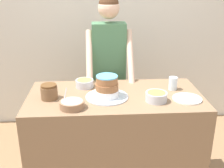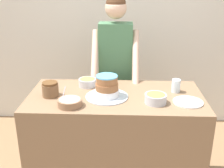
{
  "view_description": "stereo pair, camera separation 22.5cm",
  "coord_description": "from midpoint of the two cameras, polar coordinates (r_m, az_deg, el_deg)",
  "views": [
    {
      "loc": [
        -0.16,
        -1.77,
        1.86
      ],
      "look_at": [
        -0.03,
        0.32,
        1.05
      ],
      "focal_mm": 45.0,
      "sensor_mm": 36.0,
      "label": 1
    },
    {
      "loc": [
        0.06,
        -1.78,
        1.86
      ],
      "look_at": [
        -0.03,
        0.32,
        1.05
      ],
      "focal_mm": 45.0,
      "sensor_mm": 36.0,
      "label": 2
    }
  ],
  "objects": [
    {
      "name": "wall_back",
      "position": [
        3.56,
        3.29,
        11.96
      ],
      "size": [
        10.0,
        0.05,
        2.6
      ],
      "color": "silver",
      "rests_on": "ground_plane"
    },
    {
      "name": "person_baker",
      "position": [
        2.82,
        3.01,
        4.81
      ],
      "size": [
        0.45,
        0.46,
        1.71
      ],
      "color": "#2D2D38",
      "rests_on": "ground_plane"
    },
    {
      "name": "stoneware_jar",
      "position": [
        2.31,
        -9.73,
        -1.13
      ],
      "size": [
        0.13,
        0.13,
        0.12
      ],
      "color": "brown",
      "rests_on": "counter"
    },
    {
      "name": "frosting_bowl_yellow",
      "position": [
        2.49,
        -2.44,
        0.33
      ],
      "size": [
        0.16,
        0.16,
        0.07
      ],
      "color": "silver",
      "rests_on": "counter"
    },
    {
      "name": "ceramic_plate",
      "position": [
        2.29,
        17.94,
        -3.58
      ],
      "size": [
        0.23,
        0.23,
        0.01
      ],
      "color": "white",
      "rests_on": "counter"
    },
    {
      "name": "frosting_bowl_olive",
      "position": [
        2.21,
        11.75,
        -2.91
      ],
      "size": [
        0.17,
        0.17,
        0.07
      ],
      "color": "silver",
      "rests_on": "counter"
    },
    {
      "name": "frosting_bowl_pink",
      "position": [
        2.12,
        -5.58,
        -3.75
      ],
      "size": [
        0.19,
        0.19,
        0.14
      ],
      "color": "#936B4C",
      "rests_on": "counter"
    },
    {
      "name": "counter",
      "position": [
        2.55,
        3.25,
        -12.07
      ],
      "size": [
        1.44,
        0.71,
        0.94
      ],
      "color": "#8C6B4C",
      "rests_on": "ground_plane"
    },
    {
      "name": "cake",
      "position": [
        2.25,
        1.79,
        -0.91
      ],
      "size": [
        0.35,
        0.35,
        0.19
      ],
      "color": "silver",
      "rests_on": "counter"
    },
    {
      "name": "drinking_glass",
      "position": [
        2.45,
        15.45,
        -0.41
      ],
      "size": [
        0.07,
        0.07,
        0.11
      ],
      "color": "silver",
      "rests_on": "counter"
    }
  ]
}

